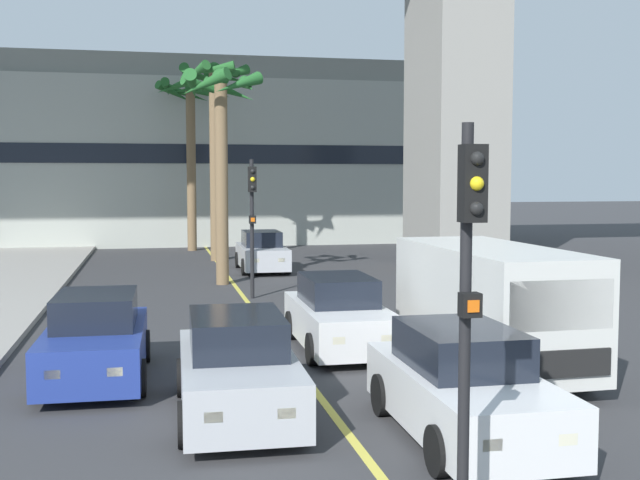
{
  "coord_description": "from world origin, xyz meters",
  "views": [
    {
      "loc": [
        -2.68,
        1.41,
        3.66
      ],
      "look_at": [
        0.0,
        14.0,
        2.63
      ],
      "focal_mm": 44.19,
      "sensor_mm": 36.0,
      "label": 1
    }
  ],
  "objects_px": {
    "delivery_van": "(490,303)",
    "car_queue_second": "(96,340)",
    "car_queue_front": "(463,387)",
    "car_queue_fifth": "(262,253)",
    "palm_tree_near_median": "(214,110)",
    "car_queue_fourth": "(237,369)",
    "palm_tree_mid_median": "(221,120)",
    "traffic_light_median_near": "(469,273)",
    "traffic_light_median_far": "(252,209)",
    "palm_tree_far_median": "(191,115)",
    "car_queue_third": "(339,316)"
  },
  "relations": [
    {
      "from": "car_queue_front",
      "to": "traffic_light_median_near",
      "type": "xyz_separation_m",
      "value": [
        -1.16,
        -2.9,
        1.99
      ]
    },
    {
      "from": "car_queue_fifth",
      "to": "traffic_light_median_near",
      "type": "xyz_separation_m",
      "value": [
        -1.09,
        -23.18,
        1.99
      ]
    },
    {
      "from": "car_queue_fifth",
      "to": "delivery_van",
      "type": "xyz_separation_m",
      "value": [
        2.06,
        -16.75,
        0.57
      ]
    },
    {
      "from": "traffic_light_median_far",
      "to": "palm_tree_near_median",
      "type": "distance_m",
      "value": 11.82
    },
    {
      "from": "car_queue_fifth",
      "to": "palm_tree_mid_median",
      "type": "relative_size",
      "value": 0.56
    },
    {
      "from": "car_queue_fourth",
      "to": "delivery_van",
      "type": "bearing_deg",
      "value": 20.32
    },
    {
      "from": "traffic_light_median_near",
      "to": "palm_tree_near_median",
      "type": "relative_size",
      "value": 0.49
    },
    {
      "from": "car_queue_second",
      "to": "traffic_light_median_near",
      "type": "relative_size",
      "value": 0.98
    },
    {
      "from": "car_queue_fifth",
      "to": "traffic_light_median_far",
      "type": "distance_m",
      "value": 7.36
    },
    {
      "from": "traffic_light_median_near",
      "to": "traffic_light_median_far",
      "type": "xyz_separation_m",
      "value": [
        -0.15,
        16.2,
        0.0
      ]
    },
    {
      "from": "delivery_van",
      "to": "car_queue_second",
      "type": "bearing_deg",
      "value": 173.36
    },
    {
      "from": "car_queue_fifth",
      "to": "palm_tree_far_median",
      "type": "bearing_deg",
      "value": 103.54
    },
    {
      "from": "car_queue_second",
      "to": "delivery_van",
      "type": "bearing_deg",
      "value": -6.64
    },
    {
      "from": "car_queue_fifth",
      "to": "traffic_light_median_far",
      "type": "xyz_separation_m",
      "value": [
        -1.24,
        -6.98,
        1.99
      ]
    },
    {
      "from": "palm_tree_mid_median",
      "to": "car_queue_second",
      "type": "bearing_deg",
      "value": -105.1
    },
    {
      "from": "car_queue_fifth",
      "to": "palm_tree_near_median",
      "type": "bearing_deg",
      "value": 109.43
    },
    {
      "from": "car_queue_front",
      "to": "palm_tree_near_median",
      "type": "height_order",
      "value": "palm_tree_near_median"
    },
    {
      "from": "car_queue_front",
      "to": "car_queue_fifth",
      "type": "bearing_deg",
      "value": 90.18
    },
    {
      "from": "palm_tree_mid_median",
      "to": "palm_tree_far_median",
      "type": "xyz_separation_m",
      "value": [
        -0.38,
        12.83,
        1.16
      ]
    },
    {
      "from": "car_queue_front",
      "to": "car_queue_fifth",
      "type": "height_order",
      "value": "same"
    },
    {
      "from": "traffic_light_median_near",
      "to": "palm_tree_near_median",
      "type": "distance_m",
      "value": 27.64
    },
    {
      "from": "car_queue_third",
      "to": "palm_tree_mid_median",
      "type": "relative_size",
      "value": 0.56
    },
    {
      "from": "palm_tree_far_median",
      "to": "traffic_light_median_far",
      "type": "bearing_deg",
      "value": -86.48
    },
    {
      "from": "car_queue_third",
      "to": "traffic_light_median_near",
      "type": "height_order",
      "value": "traffic_light_median_near"
    },
    {
      "from": "car_queue_third",
      "to": "car_queue_fourth",
      "type": "distance_m",
      "value": 4.97
    },
    {
      "from": "car_queue_second",
      "to": "car_queue_fourth",
      "type": "distance_m",
      "value": 3.52
    },
    {
      "from": "car_queue_second",
      "to": "car_queue_fifth",
      "type": "relative_size",
      "value": 1.0
    },
    {
      "from": "delivery_van",
      "to": "car_queue_fifth",
      "type": "bearing_deg",
      "value": 97.02
    },
    {
      "from": "delivery_van",
      "to": "palm_tree_near_median",
      "type": "bearing_deg",
      "value": 99.6
    },
    {
      "from": "car_queue_front",
      "to": "traffic_light_median_far",
      "type": "relative_size",
      "value": 0.98
    },
    {
      "from": "car_queue_second",
      "to": "delivery_van",
      "type": "height_order",
      "value": "delivery_van"
    },
    {
      "from": "car_queue_second",
      "to": "traffic_light_median_near",
      "type": "bearing_deg",
      "value": -60.57
    },
    {
      "from": "car_queue_third",
      "to": "traffic_light_median_far",
      "type": "bearing_deg",
      "value": 97.11
    },
    {
      "from": "car_queue_third",
      "to": "car_queue_fifth",
      "type": "relative_size",
      "value": 1.0
    },
    {
      "from": "car_queue_fourth",
      "to": "traffic_light_median_near",
      "type": "bearing_deg",
      "value": -68.26
    },
    {
      "from": "car_queue_fourth",
      "to": "palm_tree_far_median",
      "type": "xyz_separation_m",
      "value": [
        0.68,
        27.88,
        6.01
      ]
    },
    {
      "from": "car_queue_fourth",
      "to": "car_queue_fifth",
      "type": "xyz_separation_m",
      "value": [
        2.92,
        18.59,
        0.0
      ]
    },
    {
      "from": "car_queue_second",
      "to": "traffic_light_median_near",
      "type": "xyz_separation_m",
      "value": [
        4.11,
        -7.28,
        1.99
      ]
    },
    {
      "from": "car_queue_fourth",
      "to": "palm_tree_far_median",
      "type": "height_order",
      "value": "palm_tree_far_median"
    },
    {
      "from": "car_queue_third",
      "to": "palm_tree_far_median",
      "type": "relative_size",
      "value": 0.48
    },
    {
      "from": "car_queue_front",
      "to": "delivery_van",
      "type": "distance_m",
      "value": 4.1
    },
    {
      "from": "car_queue_front",
      "to": "traffic_light_median_near",
      "type": "distance_m",
      "value": 3.7
    },
    {
      "from": "car_queue_fifth",
      "to": "traffic_light_median_near",
      "type": "distance_m",
      "value": 23.29
    },
    {
      "from": "car_queue_second",
      "to": "car_queue_third",
      "type": "relative_size",
      "value": 1.0
    },
    {
      "from": "car_queue_third",
      "to": "delivery_van",
      "type": "xyz_separation_m",
      "value": [
        2.38,
        -2.39,
        0.57
      ]
    },
    {
      "from": "delivery_van",
      "to": "palm_tree_near_median",
      "type": "relative_size",
      "value": 0.61
    },
    {
      "from": "car_queue_fifth",
      "to": "palm_tree_far_median",
      "type": "height_order",
      "value": "palm_tree_far_median"
    },
    {
      "from": "delivery_van",
      "to": "traffic_light_median_near",
      "type": "xyz_separation_m",
      "value": [
        -3.15,
        -6.43,
        1.43
      ]
    },
    {
      "from": "palm_tree_mid_median",
      "to": "palm_tree_far_median",
      "type": "relative_size",
      "value": 0.86
    },
    {
      "from": "car_queue_fourth",
      "to": "traffic_light_median_near",
      "type": "xyz_separation_m",
      "value": [
        1.83,
        -4.59,
        1.99
      ]
    }
  ]
}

